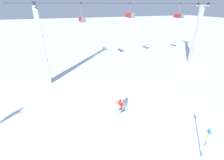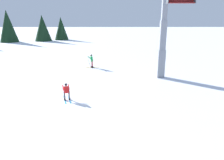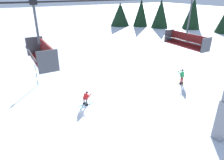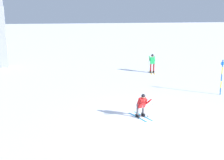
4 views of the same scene
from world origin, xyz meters
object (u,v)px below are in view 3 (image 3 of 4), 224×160
at_px(chairlift_seat_nearest, 187,40).
at_px(skier_distant_uphill, 182,75).
at_px(skier_carving_main, 86,97).
at_px(trail_marker_pole, 36,74).
at_px(chairlift_seat_second, 43,53).

xyz_separation_m(chairlift_seat_nearest, skier_distant_uphill, (-10.00, -8.20, -6.91)).
height_order(skier_carving_main, chairlift_seat_nearest, chairlift_seat_nearest).
bearing_deg(skier_carving_main, skier_distant_uphill, 174.42).
distance_m(trail_marker_pole, skier_distant_uphill, 16.80).
distance_m(chairlift_seat_nearest, skier_distant_uphill, 14.66).
relative_size(chairlift_seat_nearest, trail_marker_pole, 0.91).
distance_m(skier_carving_main, trail_marker_pole, 7.57).
bearing_deg(chairlift_seat_second, skier_carving_main, -117.94).
bearing_deg(trail_marker_pole, chairlift_seat_second, 83.85).
relative_size(chairlift_seat_second, skier_distant_uphill, 1.08).
bearing_deg(skier_distant_uphill, chairlift_seat_second, 26.38).
height_order(skier_carving_main, skier_distant_uphill, skier_distant_uphill).
bearing_deg(skier_carving_main, chairlift_seat_second, 62.06).
relative_size(trail_marker_pole, skier_distant_uphill, 1.35).
xyz_separation_m(skier_carving_main, trail_marker_pole, (3.21, -6.83, 0.56)).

